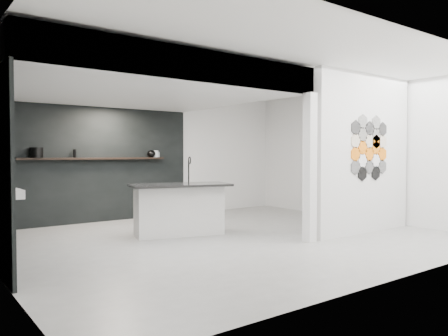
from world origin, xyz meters
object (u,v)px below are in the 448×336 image
at_px(kitchen_island, 179,208).
at_px(bottle_dark, 75,153).
at_px(stockpot, 36,153).
at_px(wall_basin, 4,194).
at_px(glass_vase, 156,154).
at_px(kettle, 151,154).
at_px(utensil_cup, 41,155).
at_px(glass_bowl, 156,155).
at_px(partition_panel, 364,153).

bearing_deg(kitchen_island, bottle_dark, 132.69).
relative_size(stockpot, bottle_dark, 1.47).
relative_size(wall_basin, glass_vase, 4.07).
bearing_deg(kettle, utensil_cup, 171.82).
distance_m(kitchen_island, utensil_cup, 2.88).
bearing_deg(kettle, kitchen_island, -113.12).
height_order(stockpot, glass_vase, stockpot).
height_order(wall_basin, glass_vase, glass_vase).
bearing_deg(stockpot, kettle, 0.00).
bearing_deg(bottle_dark, wall_basin, -128.03).
bearing_deg(kitchen_island, utensil_cup, 144.54).
height_order(glass_bowl, glass_vase, glass_vase).
height_order(wall_basin, utensil_cup, utensil_cup).
height_order(stockpot, utensil_cup, stockpot).
xyz_separation_m(kettle, bottle_dark, (-1.66, 0.00, 0.00)).
bearing_deg(glass_vase, glass_bowl, 0.00).
height_order(partition_panel, glass_bowl, partition_panel).
bearing_deg(utensil_cup, bottle_dark, 0.00).
bearing_deg(wall_basin, kitchen_island, -1.21).
distance_m(stockpot, glass_bowl, 2.48).
distance_m(glass_bowl, glass_vase, 0.02).
bearing_deg(bottle_dark, kettle, 0.00).
bearing_deg(kettle, glass_bowl, -8.18).
bearing_deg(glass_bowl, stockpot, 180.00).
bearing_deg(kitchen_island, glass_vase, 87.63).
distance_m(partition_panel, utensil_cup, 5.92).
distance_m(stockpot, bottle_dark, 0.71).
distance_m(wall_basin, stockpot, 2.33).
distance_m(wall_basin, glass_bowl, 4.00).
bearing_deg(kettle, glass_vase, -8.18).
xyz_separation_m(wall_basin, bottle_dark, (1.62, 2.07, 0.55)).
bearing_deg(utensil_cup, wall_basin, -115.46).
xyz_separation_m(glass_bowl, glass_vase, (0.00, 0.00, 0.02)).
xyz_separation_m(kettle, glass_vase, (0.11, 0.00, -0.00)).
bearing_deg(partition_panel, bottle_dark, 134.89).
height_order(kitchen_island, utensil_cup, utensil_cup).
distance_m(wall_basin, kitchen_island, 2.74).
distance_m(kettle, glass_bowl, 0.12).
height_order(kitchen_island, kettle, kettle).
relative_size(bottle_dark, utensil_cup, 1.77).
xyz_separation_m(partition_panel, glass_vase, (-2.08, 3.87, -0.01)).
xyz_separation_m(glass_bowl, bottle_dark, (-1.77, 0.00, 0.02)).
height_order(kitchen_island, stockpot, stockpot).
relative_size(kitchen_island, glass_vase, 12.26).
relative_size(stockpot, kettle, 1.28).
distance_m(wall_basin, kettle, 3.91).
bearing_deg(wall_basin, kettle, 32.22).
distance_m(kitchen_island, glass_bowl, 2.41).
bearing_deg(glass_bowl, kitchen_island, -107.77).
bearing_deg(stockpot, bottle_dark, 0.00).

